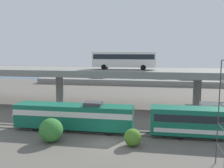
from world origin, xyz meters
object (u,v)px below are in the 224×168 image
object	(u,v)px
parked_car_1	(98,76)
train_locomotive	(68,115)
parked_car_0	(204,76)
parked_car_5	(137,76)
parked_car_6	(163,77)
service_truck_west	(209,112)
parked_car_2	(122,75)
parked_car_3	(185,76)
parked_car_7	(188,78)
transit_bus_on_overpass	(124,59)
parked_car_4	(167,76)

from	to	relation	value
parked_car_1	train_locomotive	bearing A→B (deg)	-82.10
parked_car_0	parked_car_1	world-z (taller)	same
parked_car_5	parked_car_6	distance (m)	8.18
parked_car_1	parked_car_6	xyz separation A→B (m)	(21.05, 1.32, -0.00)
service_truck_west	parked_car_2	distance (m)	50.05
parked_car_0	parked_car_3	world-z (taller)	same
train_locomotive	parked_car_6	distance (m)	52.04
parked_car_6	parked_car_1	bearing A→B (deg)	3.60
parked_car_0	parked_car_1	xyz separation A→B (m)	(-34.47, -5.00, 0.00)
service_truck_west	parked_car_7	world-z (taller)	parked_car_7
transit_bus_on_overpass	parked_car_5	distance (m)	36.02
parked_car_6	parked_car_4	bearing A→B (deg)	-118.93
parked_car_1	parked_car_6	size ratio (longest dim) A/B	0.98
transit_bus_on_overpass	parked_car_5	bearing A→B (deg)	-90.25
parked_car_4	parked_car_7	size ratio (longest dim) A/B	0.88
parked_car_0	parked_car_4	bearing A→B (deg)	5.85
service_truck_west	parked_car_5	size ratio (longest dim) A/B	1.65
train_locomotive	parked_car_1	xyz separation A→B (m)	(-6.76, 48.72, 0.25)
parked_car_4	parked_car_6	size ratio (longest dim) A/B	0.93
service_truck_west	parked_car_5	distance (m)	45.36
parked_car_0	parked_car_7	bearing A→B (deg)	40.54
parked_car_4	parked_car_5	distance (m)	9.68
train_locomotive	parked_car_0	distance (m)	60.45
train_locomotive	parked_car_3	xyz separation A→B (m)	(21.53, 53.83, 0.25)
train_locomotive	service_truck_west	xyz separation A→B (m)	(20.46, 7.64, -0.55)
parked_car_4	parked_car_7	xyz separation A→B (m)	(6.25, -3.75, 0.00)
parked_car_4	parked_car_6	distance (m)	2.79
parked_car_6	parked_car_5	bearing A→B (deg)	-4.42
transit_bus_on_overpass	parked_car_4	world-z (taller)	transit_bus_on_overpass
service_truck_west	train_locomotive	bearing A→B (deg)	20.47
transit_bus_on_overpass	parked_car_7	world-z (taller)	transit_bus_on_overpass
transit_bus_on_overpass	parked_car_3	world-z (taller)	transit_bus_on_overpass
service_truck_west	parked_car_4	xyz separation A→B (m)	(-4.82, 44.85, 0.80)
parked_car_2	parked_car_6	size ratio (longest dim) A/B	0.98
transit_bus_on_overpass	parked_car_4	size ratio (longest dim) A/B	2.96
train_locomotive	parked_car_2	xyz separation A→B (m)	(0.75, 53.64, 0.25)
train_locomotive	transit_bus_on_overpass	distance (m)	18.03
service_truck_west	parked_car_1	bearing A→B (deg)	-56.47
train_locomotive	parked_car_4	distance (m)	54.77
parked_car_3	parked_car_7	world-z (taller)	same
parked_car_1	parked_car_2	bearing A→B (deg)	33.23
transit_bus_on_overpass	parked_car_0	xyz separation A→B (m)	(21.74, 38.37, -7.06)
parked_car_4	parked_car_5	xyz separation A→B (m)	(-9.51, -1.81, 0.00)
parked_car_1	parked_car_2	world-z (taller)	same
parked_car_6	parked_car_7	bearing A→B (deg)	170.25
service_truck_west	parked_car_2	size ratio (longest dim) A/B	1.58
train_locomotive	parked_car_7	xyz separation A→B (m)	(21.89, 48.74, 0.25)
train_locomotive	parked_car_5	xyz separation A→B (m)	(6.13, 50.67, 0.25)
parked_car_3	parked_car_7	bearing A→B (deg)	-85.99
train_locomotive	parked_car_6	bearing A→B (deg)	-105.94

